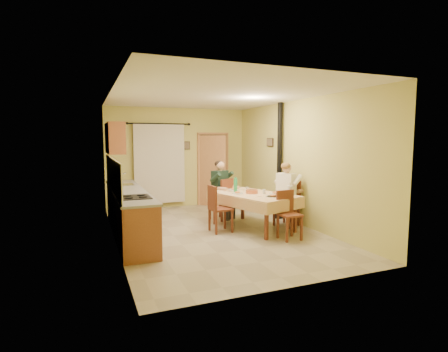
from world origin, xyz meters
name	(u,v)px	position (x,y,z in m)	size (l,w,h in m)	color
floor	(215,231)	(0.00, 0.00, 0.00)	(4.00, 6.00, 0.01)	tan
room_shell	(215,144)	(0.00, 0.00, 1.82)	(4.04, 6.04, 2.82)	#D7D16E
kitchen_run	(128,211)	(-1.71, 0.40, 0.48)	(0.64, 3.64, 1.56)	brown
upper_cabinets	(115,138)	(-1.82, 1.70, 1.95)	(0.35, 1.40, 0.70)	brown
curtain	(160,163)	(-0.55, 2.90, 1.26)	(1.70, 0.07, 2.22)	black
doorway	(213,169)	(0.99, 2.84, 1.05)	(0.96, 0.61, 2.15)	black
dining_table	(253,211)	(0.87, -0.07, 0.38)	(1.63, 2.12, 0.76)	#DDB279
tableware	(257,191)	(0.92, -0.15, 0.81)	(0.99, 1.51, 0.33)	white
chair_far	(221,207)	(0.53, 0.98, 0.29)	(0.59, 0.59, 1.00)	brown
chair_near	(289,224)	(1.13, -1.08, 0.29)	(0.39, 0.39, 0.94)	brown
chair_right	(287,213)	(1.67, -0.14, 0.29)	(0.59, 0.59, 1.01)	brown
chair_left	(220,218)	(0.09, -0.07, 0.29)	(0.44, 0.44, 0.98)	brown
man_far	(221,183)	(0.53, 0.99, 0.88)	(0.65, 0.62, 1.39)	#192D23
man_right	(287,187)	(1.66, -0.14, 0.88)	(0.60, 0.65, 1.39)	white
stove_flue	(279,176)	(1.90, 0.60, 1.02)	(0.24, 0.24, 2.80)	black
picture_back	(187,145)	(0.25, 2.97, 1.75)	(0.19, 0.03, 0.23)	black
picture_right	(270,142)	(1.97, 1.20, 1.85)	(0.03, 0.31, 0.21)	brown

